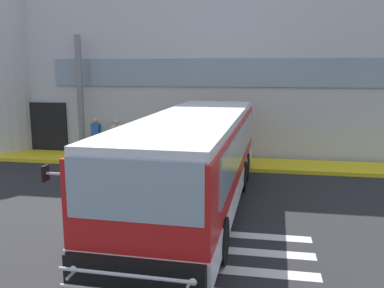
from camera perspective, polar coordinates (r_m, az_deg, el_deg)
The scene contains 9 objects.
ground_plane at distance 12.83m, azimuth -4.02°, elevation -7.66°, with size 80.00×90.00×0.02m, color #232326.
bay_paint_stripes at distance 8.65m, azimuth 2.35°, elevation -16.88°, with size 4.40×3.96×0.01m.
terminal_building at distance 23.72m, azimuth 1.17°, elevation 10.05°, with size 22.92×13.80×7.61m.
boarding_curb at distance 17.33m, azimuth -0.15°, elevation -2.53°, with size 25.12×2.00×0.15m, color yellow.
entry_support_column at distance 19.09m, azimuth -15.29°, elevation 6.54°, with size 0.28×0.28×5.27m, color slate.
bus_main_foreground at distance 11.63m, azimuth 0.37°, elevation -2.67°, with size 3.30×10.79×2.70m.
passenger_near_column at distance 18.72m, azimuth -13.15°, elevation 1.30°, with size 0.57×0.32×1.68m.
passenger_by_doorway at distance 17.91m, azimuth -10.41°, elevation 1.11°, with size 0.51×0.51×1.68m.
safety_bollard_yellow at distance 16.07m, azimuth -0.41°, elevation -2.20°, with size 0.18×0.18×0.90m, color yellow.
Camera 1 is at (3.02, -11.82, 3.98)m, focal length 38.33 mm.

